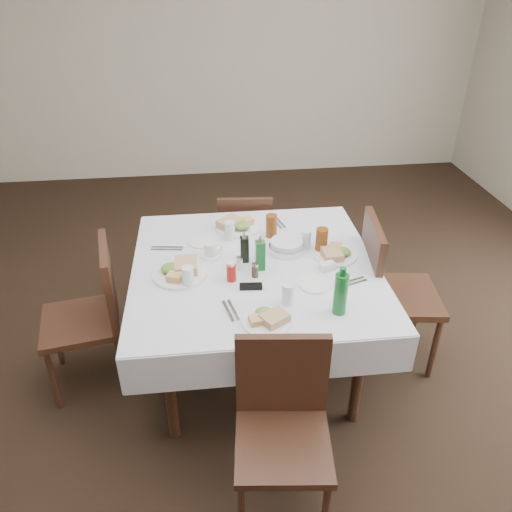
{
  "coord_description": "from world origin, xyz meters",
  "views": [
    {
      "loc": [
        -0.19,
        -2.21,
        2.29
      ],
      "look_at": [
        0.1,
        0.21,
        0.8
      ],
      "focal_mm": 35.0,
      "sensor_mm": 36.0,
      "label": 1
    }
  ],
  "objects_px": {
    "water_s": "(288,294)",
    "bread_basket": "(286,246)",
    "water_e": "(306,239)",
    "dining_table": "(255,276)",
    "oil_cruet_dark": "(244,248)",
    "green_bottle": "(341,293)",
    "chair_west": "(94,308)",
    "oil_cruet_green": "(260,254)",
    "chair_south": "(282,417)",
    "water_w": "(188,277)",
    "chair_north": "(245,236)",
    "ketchup_bottle": "(231,272)",
    "water_n": "(230,231)",
    "chair_east": "(386,285)",
    "coffee_mug": "(211,250)"
  },
  "relations": [
    {
      "from": "water_e",
      "to": "oil_cruet_dark",
      "type": "relative_size",
      "value": 0.56
    },
    {
      "from": "ketchup_bottle",
      "to": "chair_west",
      "type": "bearing_deg",
      "value": 168.98
    },
    {
      "from": "water_s",
      "to": "green_bottle",
      "type": "bearing_deg",
      "value": -23.56
    },
    {
      "from": "ketchup_bottle",
      "to": "coffee_mug",
      "type": "relative_size",
      "value": 0.86
    },
    {
      "from": "oil_cruet_dark",
      "to": "water_n",
      "type": "bearing_deg",
      "value": 103.46
    },
    {
      "from": "chair_east",
      "to": "green_bottle",
      "type": "relative_size",
      "value": 3.78
    },
    {
      "from": "chair_north",
      "to": "coffee_mug",
      "type": "relative_size",
      "value": 6.27
    },
    {
      "from": "chair_south",
      "to": "chair_west",
      "type": "relative_size",
      "value": 0.97
    },
    {
      "from": "oil_cruet_dark",
      "to": "green_bottle",
      "type": "bearing_deg",
      "value": -51.9
    },
    {
      "from": "water_s",
      "to": "coffee_mug",
      "type": "xyz_separation_m",
      "value": [
        -0.37,
        0.51,
        -0.02
      ]
    },
    {
      "from": "dining_table",
      "to": "water_s",
      "type": "distance_m",
      "value": 0.42
    },
    {
      "from": "coffee_mug",
      "to": "oil_cruet_dark",
      "type": "bearing_deg",
      "value": -22.76
    },
    {
      "from": "chair_south",
      "to": "oil_cruet_green",
      "type": "bearing_deg",
      "value": 89.7
    },
    {
      "from": "chair_south",
      "to": "water_n",
      "type": "distance_m",
      "value": 1.25
    },
    {
      "from": "chair_north",
      "to": "water_n",
      "type": "xyz_separation_m",
      "value": [
        -0.15,
        -0.55,
        0.35
      ]
    },
    {
      "from": "water_n",
      "to": "ketchup_bottle",
      "type": "relative_size",
      "value": 1.04
    },
    {
      "from": "dining_table",
      "to": "chair_south",
      "type": "bearing_deg",
      "value": -88.78
    },
    {
      "from": "water_s",
      "to": "bread_basket",
      "type": "relative_size",
      "value": 0.53
    },
    {
      "from": "chair_south",
      "to": "water_s",
      "type": "bearing_deg",
      "value": 78.51
    },
    {
      "from": "chair_south",
      "to": "chair_north",
      "type": "bearing_deg",
      "value": 89.71
    },
    {
      "from": "dining_table",
      "to": "chair_east",
      "type": "xyz_separation_m",
      "value": [
        0.81,
        0.0,
        -0.13
      ]
    },
    {
      "from": "chair_north",
      "to": "ketchup_bottle",
      "type": "relative_size",
      "value": 7.27
    },
    {
      "from": "dining_table",
      "to": "water_e",
      "type": "relative_size",
      "value": 12.54
    },
    {
      "from": "chair_west",
      "to": "water_s",
      "type": "height_order",
      "value": "chair_west"
    },
    {
      "from": "water_s",
      "to": "green_bottle",
      "type": "height_order",
      "value": "green_bottle"
    },
    {
      "from": "chair_south",
      "to": "oil_cruet_dark",
      "type": "xyz_separation_m",
      "value": [
        -0.07,
        0.93,
        0.34
      ]
    },
    {
      "from": "dining_table",
      "to": "oil_cruet_dark",
      "type": "bearing_deg",
      "value": 137.65
    },
    {
      "from": "water_n",
      "to": "water_s",
      "type": "distance_m",
      "value": 0.74
    },
    {
      "from": "water_w",
      "to": "chair_west",
      "type": "bearing_deg",
      "value": 162.18
    },
    {
      "from": "dining_table",
      "to": "water_n",
      "type": "relative_size",
      "value": 11.99
    },
    {
      "from": "chair_west",
      "to": "green_bottle",
      "type": "height_order",
      "value": "green_bottle"
    },
    {
      "from": "water_s",
      "to": "water_e",
      "type": "distance_m",
      "value": 0.58
    },
    {
      "from": "dining_table",
      "to": "chair_north",
      "type": "relative_size",
      "value": 1.71
    },
    {
      "from": "chair_south",
      "to": "bread_basket",
      "type": "distance_m",
      "value": 1.07
    },
    {
      "from": "chair_north",
      "to": "water_w",
      "type": "bearing_deg",
      "value": -111.43
    },
    {
      "from": "chair_south",
      "to": "water_n",
      "type": "relative_size",
      "value": 7.58
    },
    {
      "from": "chair_west",
      "to": "water_e",
      "type": "distance_m",
      "value": 1.31
    },
    {
      "from": "ketchup_bottle",
      "to": "water_w",
      "type": "bearing_deg",
      "value": -173.74
    },
    {
      "from": "water_w",
      "to": "oil_cruet_green",
      "type": "distance_m",
      "value": 0.42
    },
    {
      "from": "chair_south",
      "to": "oil_cruet_dark",
      "type": "relative_size",
      "value": 4.46
    },
    {
      "from": "water_s",
      "to": "water_e",
      "type": "xyz_separation_m",
      "value": [
        0.21,
        0.54,
        -0.0
      ]
    },
    {
      "from": "oil_cruet_green",
      "to": "water_e",
      "type": "bearing_deg",
      "value": 33.79
    },
    {
      "from": "coffee_mug",
      "to": "green_bottle",
      "type": "distance_m",
      "value": 0.86
    },
    {
      "from": "chair_south",
      "to": "water_w",
      "type": "relative_size",
      "value": 7.61
    },
    {
      "from": "chair_north",
      "to": "chair_east",
      "type": "bearing_deg",
      "value": -48.18
    },
    {
      "from": "chair_north",
      "to": "oil_cruet_green",
      "type": "height_order",
      "value": "oil_cruet_green"
    },
    {
      "from": "green_bottle",
      "to": "bread_basket",
      "type": "bearing_deg",
      "value": 104.41
    },
    {
      "from": "water_e",
      "to": "oil_cruet_green",
      "type": "distance_m",
      "value": 0.37
    },
    {
      "from": "chair_west",
      "to": "green_bottle",
      "type": "bearing_deg",
      "value": -20.97
    },
    {
      "from": "bread_basket",
      "to": "chair_south",
      "type": "bearing_deg",
      "value": -100.33
    }
  ]
}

